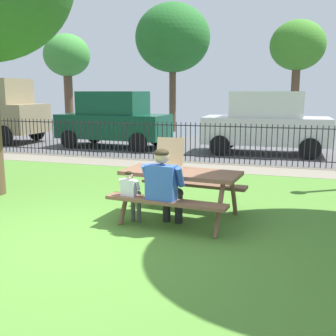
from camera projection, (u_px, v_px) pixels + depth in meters
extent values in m
cube|color=#4D7F2E|center=(120.00, 214.00, 6.64)|extent=(28.00, 10.53, 0.02)
cube|color=gray|center=(189.00, 166.00, 10.92)|extent=(28.00, 1.40, 0.01)
cube|color=#515154|center=(216.00, 147.00, 14.67)|extent=(28.00, 6.59, 0.01)
cube|color=brown|center=(181.00, 173.00, 6.20)|extent=(1.87, 0.93, 0.06)
cube|color=brown|center=(165.00, 201.00, 5.71)|extent=(1.82, 0.45, 0.05)
cube|color=brown|center=(193.00, 184.00, 6.80)|extent=(1.82, 0.45, 0.05)
cylinder|color=brown|center=(126.00, 199.00, 6.18)|extent=(0.11, 0.44, 0.74)
cylinder|color=brown|center=(149.00, 187.00, 6.93)|extent=(0.11, 0.44, 0.74)
cylinder|color=brown|center=(219.00, 210.00, 5.61)|extent=(0.11, 0.44, 0.74)
cylinder|color=brown|center=(234.00, 196.00, 6.36)|extent=(0.11, 0.44, 0.74)
cube|color=tan|center=(166.00, 170.00, 6.21)|extent=(0.44, 0.44, 0.01)
cube|color=silver|center=(166.00, 170.00, 6.21)|extent=(0.41, 0.41, 0.00)
cube|color=tan|center=(161.00, 171.00, 6.00)|extent=(0.44, 0.01, 0.04)
cube|color=tan|center=(170.00, 166.00, 6.40)|extent=(0.44, 0.01, 0.04)
cube|color=tan|center=(152.00, 168.00, 6.26)|extent=(0.01, 0.44, 0.04)
cube|color=tan|center=(179.00, 170.00, 6.14)|extent=(0.01, 0.44, 0.04)
cube|color=tan|center=(170.00, 151.00, 6.37)|extent=(0.44, 0.12, 0.43)
cylinder|color=tan|center=(166.00, 170.00, 6.20)|extent=(0.38, 0.38, 0.01)
cylinder|color=#E3C456|center=(166.00, 169.00, 6.20)|extent=(0.35, 0.35, 0.00)
cylinder|color=black|center=(167.00, 207.00, 6.19)|extent=(0.12, 0.12, 0.44)
cylinder|color=black|center=(161.00, 195.00, 5.96)|extent=(0.19, 0.43, 0.15)
cylinder|color=black|center=(179.00, 209.00, 6.12)|extent=(0.12, 0.12, 0.44)
cylinder|color=black|center=(174.00, 196.00, 5.88)|extent=(0.19, 0.43, 0.15)
cube|color=#3359B2|center=(161.00, 183.00, 5.68)|extent=(0.44, 0.26, 0.52)
cylinder|color=#3359B2|center=(146.00, 174.00, 5.81)|extent=(0.11, 0.22, 0.31)
cylinder|color=#3359B2|center=(180.00, 177.00, 5.61)|extent=(0.11, 0.22, 0.31)
sphere|color=tan|center=(162.00, 156.00, 5.63)|extent=(0.21, 0.21, 0.21)
ellipsoid|color=#2F2716|center=(162.00, 153.00, 5.61)|extent=(0.21, 0.20, 0.12)
cylinder|color=#4B4B4B|center=(133.00, 207.00, 6.19)|extent=(0.06, 0.06, 0.44)
cylinder|color=#4B4B4B|center=(129.00, 194.00, 6.05)|extent=(0.10, 0.23, 0.08)
cylinder|color=#4B4B4B|center=(139.00, 208.00, 6.15)|extent=(0.06, 0.06, 0.44)
cylinder|color=#4B4B4B|center=(135.00, 195.00, 6.01)|extent=(0.10, 0.23, 0.08)
cube|color=silver|center=(129.00, 188.00, 5.91)|extent=(0.23, 0.14, 0.27)
cylinder|color=silver|center=(121.00, 184.00, 5.97)|extent=(0.06, 0.11, 0.16)
cylinder|color=silver|center=(138.00, 185.00, 5.87)|extent=(0.06, 0.11, 0.16)
sphere|color=beige|center=(129.00, 175.00, 5.88)|extent=(0.11, 0.11, 0.11)
ellipsoid|color=black|center=(129.00, 173.00, 5.87)|extent=(0.11, 0.10, 0.06)
cylinder|color=black|center=(195.00, 126.00, 11.38)|extent=(23.78, 0.03, 0.03)
cylinder|color=black|center=(195.00, 156.00, 11.54)|extent=(23.78, 0.03, 0.03)
cylinder|color=black|center=(2.00, 135.00, 13.41)|extent=(0.02, 0.02, 1.11)
cylinder|color=black|center=(5.00, 135.00, 13.36)|extent=(0.02, 0.02, 1.11)
cylinder|color=black|center=(9.00, 135.00, 13.32)|extent=(0.02, 0.02, 1.11)
cylinder|color=black|center=(12.00, 135.00, 13.28)|extent=(0.02, 0.02, 1.11)
cylinder|color=black|center=(16.00, 135.00, 13.24)|extent=(0.02, 0.02, 1.11)
cylinder|color=black|center=(19.00, 136.00, 13.20)|extent=(0.02, 0.02, 1.11)
cylinder|color=black|center=(23.00, 136.00, 13.16)|extent=(0.02, 0.02, 1.11)
cylinder|color=black|center=(27.00, 136.00, 13.12)|extent=(0.02, 0.02, 1.11)
cylinder|color=black|center=(30.00, 136.00, 13.08)|extent=(0.02, 0.02, 1.11)
cylinder|color=black|center=(34.00, 136.00, 13.04)|extent=(0.02, 0.02, 1.11)
cylinder|color=black|center=(38.00, 136.00, 12.99)|extent=(0.02, 0.02, 1.11)
cylinder|color=black|center=(42.00, 136.00, 12.95)|extent=(0.02, 0.02, 1.11)
cylinder|color=black|center=(46.00, 137.00, 12.91)|extent=(0.02, 0.02, 1.11)
cylinder|color=black|center=(49.00, 137.00, 12.87)|extent=(0.02, 0.02, 1.11)
cylinder|color=black|center=(53.00, 137.00, 12.83)|extent=(0.02, 0.02, 1.11)
cylinder|color=black|center=(57.00, 137.00, 12.79)|extent=(0.02, 0.02, 1.11)
cylinder|color=black|center=(61.00, 137.00, 12.75)|extent=(0.02, 0.02, 1.11)
cylinder|color=black|center=(65.00, 137.00, 12.71)|extent=(0.02, 0.02, 1.11)
cylinder|color=black|center=(69.00, 137.00, 12.66)|extent=(0.02, 0.02, 1.11)
cylinder|color=black|center=(73.00, 138.00, 12.62)|extent=(0.02, 0.02, 1.11)
cylinder|color=black|center=(77.00, 138.00, 12.58)|extent=(0.02, 0.02, 1.11)
cylinder|color=black|center=(81.00, 138.00, 12.54)|extent=(0.02, 0.02, 1.11)
cylinder|color=black|center=(85.00, 138.00, 12.50)|extent=(0.02, 0.02, 1.11)
cylinder|color=black|center=(89.00, 138.00, 12.46)|extent=(0.02, 0.02, 1.11)
cylinder|color=black|center=(93.00, 138.00, 12.42)|extent=(0.02, 0.02, 1.11)
cylinder|color=black|center=(97.00, 138.00, 12.38)|extent=(0.02, 0.02, 1.11)
cylinder|color=black|center=(101.00, 139.00, 12.34)|extent=(0.02, 0.02, 1.11)
cylinder|color=black|center=(105.00, 139.00, 12.29)|extent=(0.02, 0.02, 1.11)
cylinder|color=black|center=(110.00, 139.00, 12.25)|extent=(0.02, 0.02, 1.11)
cylinder|color=black|center=(114.00, 139.00, 12.21)|extent=(0.02, 0.02, 1.11)
cylinder|color=black|center=(118.00, 139.00, 12.17)|extent=(0.02, 0.02, 1.11)
cylinder|color=black|center=(122.00, 139.00, 12.13)|extent=(0.02, 0.02, 1.11)
cylinder|color=black|center=(127.00, 140.00, 12.09)|extent=(0.02, 0.02, 1.11)
cylinder|color=black|center=(131.00, 140.00, 12.05)|extent=(0.02, 0.02, 1.11)
cylinder|color=black|center=(135.00, 140.00, 12.01)|extent=(0.02, 0.02, 1.11)
cylinder|color=black|center=(140.00, 140.00, 11.97)|extent=(0.02, 0.02, 1.11)
cylinder|color=black|center=(144.00, 140.00, 11.92)|extent=(0.02, 0.02, 1.11)
cylinder|color=black|center=(149.00, 140.00, 11.88)|extent=(0.02, 0.02, 1.11)
cylinder|color=black|center=(153.00, 141.00, 11.84)|extent=(0.02, 0.02, 1.11)
cylinder|color=black|center=(158.00, 141.00, 11.80)|extent=(0.02, 0.02, 1.11)
cylinder|color=black|center=(162.00, 141.00, 11.76)|extent=(0.02, 0.02, 1.11)
cylinder|color=black|center=(167.00, 141.00, 11.72)|extent=(0.02, 0.02, 1.11)
cylinder|color=black|center=(172.00, 141.00, 11.68)|extent=(0.02, 0.02, 1.11)
cylinder|color=black|center=(176.00, 141.00, 11.64)|extent=(0.02, 0.02, 1.11)
cylinder|color=black|center=(181.00, 142.00, 11.59)|extent=(0.02, 0.02, 1.11)
cylinder|color=black|center=(186.00, 142.00, 11.55)|extent=(0.02, 0.02, 1.11)
cylinder|color=black|center=(190.00, 142.00, 11.51)|extent=(0.02, 0.02, 1.11)
cylinder|color=black|center=(195.00, 142.00, 11.47)|extent=(0.02, 0.02, 1.11)
cylinder|color=black|center=(200.00, 142.00, 11.43)|extent=(0.02, 0.02, 1.11)
cylinder|color=black|center=(205.00, 143.00, 11.39)|extent=(0.02, 0.02, 1.11)
cylinder|color=black|center=(210.00, 143.00, 11.35)|extent=(0.02, 0.02, 1.11)
cylinder|color=black|center=(215.00, 143.00, 11.31)|extent=(0.02, 0.02, 1.11)
cylinder|color=black|center=(220.00, 143.00, 11.27)|extent=(0.02, 0.02, 1.11)
cylinder|color=black|center=(225.00, 143.00, 11.22)|extent=(0.02, 0.02, 1.11)
cylinder|color=black|center=(230.00, 143.00, 11.18)|extent=(0.02, 0.02, 1.11)
cylinder|color=black|center=(235.00, 144.00, 11.14)|extent=(0.02, 0.02, 1.11)
cylinder|color=black|center=(240.00, 144.00, 11.10)|extent=(0.02, 0.02, 1.11)
cylinder|color=black|center=(245.00, 144.00, 11.06)|extent=(0.02, 0.02, 1.11)
cylinder|color=black|center=(250.00, 144.00, 11.02)|extent=(0.02, 0.02, 1.11)
cylinder|color=black|center=(256.00, 144.00, 10.98)|extent=(0.02, 0.02, 1.11)
cylinder|color=black|center=(261.00, 145.00, 10.94)|extent=(0.02, 0.02, 1.11)
cylinder|color=black|center=(266.00, 145.00, 10.90)|extent=(0.02, 0.02, 1.11)
cylinder|color=black|center=(272.00, 145.00, 10.85)|extent=(0.02, 0.02, 1.11)
cylinder|color=black|center=(277.00, 145.00, 10.81)|extent=(0.02, 0.02, 1.11)
cylinder|color=black|center=(282.00, 145.00, 10.77)|extent=(0.02, 0.02, 1.11)
cylinder|color=black|center=(288.00, 146.00, 10.73)|extent=(0.02, 0.02, 1.11)
cylinder|color=black|center=(293.00, 146.00, 10.69)|extent=(0.02, 0.02, 1.11)
cylinder|color=black|center=(299.00, 146.00, 10.65)|extent=(0.02, 0.02, 1.11)
cylinder|color=black|center=(305.00, 146.00, 10.61)|extent=(0.02, 0.02, 1.11)
cylinder|color=black|center=(310.00, 146.00, 10.57)|extent=(0.02, 0.02, 1.11)
cylinder|color=black|center=(316.00, 147.00, 10.52)|extent=(0.02, 0.02, 1.11)
cylinder|color=black|center=(322.00, 147.00, 10.48)|extent=(0.02, 0.02, 1.11)
cylinder|color=black|center=(327.00, 147.00, 10.44)|extent=(0.02, 0.02, 1.11)
cylinder|color=black|center=(333.00, 147.00, 10.40)|extent=(0.02, 0.02, 1.11)
cube|color=#262D38|center=(7.00, 91.00, 15.51)|extent=(0.04, 1.67, 0.82)
cylinder|color=black|center=(4.00, 136.00, 14.75)|extent=(0.76, 0.11, 0.76)
cylinder|color=black|center=(36.00, 131.00, 16.58)|extent=(0.76, 0.11, 0.76)
cube|color=#0F452F|center=(114.00, 126.00, 14.44)|extent=(3.98, 1.91, 0.84)
cube|color=#0F452F|center=(113.00, 103.00, 14.28)|extent=(2.27, 1.62, 0.80)
cube|color=#262D38|center=(132.00, 103.00, 14.04)|extent=(0.11, 1.46, 0.68)
cylinder|color=black|center=(138.00, 143.00, 13.27)|extent=(0.64, 0.14, 0.64)
cylinder|color=black|center=(157.00, 137.00, 14.86)|extent=(0.64, 0.14, 0.64)
cylinder|color=black|center=(69.00, 139.00, 14.18)|extent=(0.64, 0.14, 0.64)
cylinder|color=black|center=(94.00, 135.00, 15.76)|extent=(0.64, 0.14, 0.64)
cube|color=silver|center=(266.00, 130.00, 12.89)|extent=(3.93, 1.80, 0.84)
cube|color=silver|center=(267.00, 104.00, 12.73)|extent=(2.23, 1.56, 0.80)
cube|color=#262D38|center=(290.00, 104.00, 12.54)|extent=(0.07, 1.46, 0.68)
cylinder|color=black|center=(310.00, 149.00, 11.79)|extent=(0.64, 0.12, 0.64)
cylinder|color=black|center=(307.00, 142.00, 13.42)|extent=(0.64, 0.12, 0.64)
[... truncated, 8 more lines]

